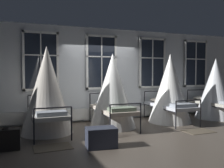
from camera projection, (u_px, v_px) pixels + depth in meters
ground at (115, 128)px, 7.06m from camera, size 24.36×24.36×0.00m
back_wall_with_windows at (101, 74)px, 8.20m from camera, size 13.18×0.10×3.08m
window_bank at (102, 87)px, 8.11m from camera, size 8.86×0.10×2.78m
cot_second at (47, 91)px, 6.42m from camera, size 1.37×1.97×2.30m
cot_third at (113, 92)px, 7.09m from camera, size 1.37×1.97×2.16m
cot_fourth at (170, 89)px, 7.87m from camera, size 1.37×1.98×2.21m
cot_fifth at (215, 89)px, 8.55m from camera, size 1.37×1.96×2.11m
rug_second at (53, 147)px, 5.20m from camera, size 0.82×0.59×0.01m
rug_fourth at (198, 131)px, 6.61m from camera, size 0.80×0.56×0.01m
suitcase_dark at (6, 140)px, 4.98m from camera, size 0.57×0.23×0.47m
travel_trunk at (101, 137)px, 5.20m from camera, size 0.67×0.46×0.43m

